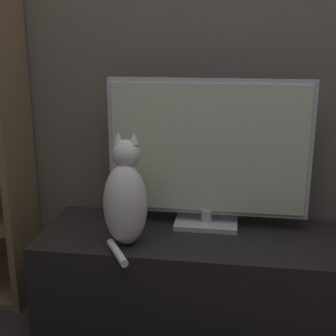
# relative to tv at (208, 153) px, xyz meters

# --- Properties ---
(wall_back) EXTENTS (4.80, 0.05, 2.60)m
(wall_back) POSITION_rel_tv_xyz_m (0.02, 0.17, 0.58)
(wall_back) COLOR #60564C
(wall_back) RESTS_ON ground_plane
(tv_stand) EXTENTS (1.35, 0.46, 0.41)m
(tv_stand) POSITION_rel_tv_xyz_m (0.02, -0.10, -0.52)
(tv_stand) COLOR black
(tv_stand) RESTS_ON ground_plane
(tv) EXTENTS (0.81, 0.16, 0.61)m
(tv) POSITION_rel_tv_xyz_m (0.00, 0.00, 0.00)
(tv) COLOR #B7B7BC
(tv) RESTS_ON tv_stand
(cat) EXTENTS (0.18, 0.28, 0.43)m
(cat) POSITION_rel_tv_xyz_m (-0.29, -0.22, -0.13)
(cat) COLOR silver
(cat) RESTS_ON tv_stand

